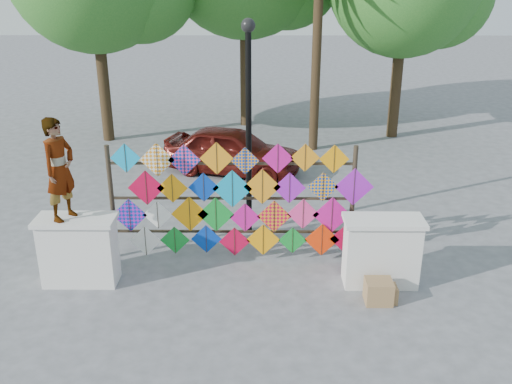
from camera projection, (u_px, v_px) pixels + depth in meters
ground at (231, 277)px, 10.57m from camera, size 80.00×80.00×0.00m
parapet_left at (79, 250)px, 10.17m from camera, size 1.40×0.65×1.28m
parapet_right at (381, 251)px, 10.13m from camera, size 1.40×0.65×1.28m
kite_rack at (238, 202)px, 10.80m from camera, size 5.01×0.24×2.38m
vendor_woman at (59, 169)px, 9.61m from camera, size 0.66×0.77×1.80m
sedan at (233, 150)px, 15.69m from camera, size 4.07×2.60×1.29m
lamppost at (249, 109)px, 11.44m from camera, size 0.28×0.28×4.46m
cardboard_box_near at (378, 291)px, 9.72m from camera, size 0.46×0.41×0.41m
cardboard_box_far at (386, 294)px, 9.76m from camera, size 0.35×0.32×0.29m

